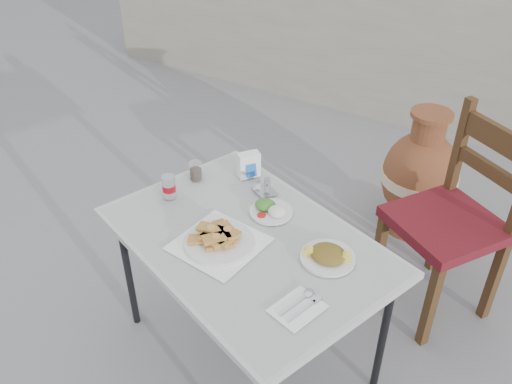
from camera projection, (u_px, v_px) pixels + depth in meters
The scene contains 13 objects.
ground at pixel (253, 340), 2.50m from camera, with size 80.00×80.00×0.00m, color slate.
cafe_table at pixel (247, 247), 2.09m from camera, with size 1.27×1.05×0.67m.
pide_plate at pixel (219, 238), 2.02m from camera, with size 0.33×0.33×0.06m.
salad_rice_plate at pixel (271, 209), 2.19m from camera, with size 0.18×0.18×0.04m.
salad_chopped_plate at pixel (328, 255), 1.96m from camera, with size 0.20×0.20×0.04m.
soda_can at pixel (169, 187), 2.26m from camera, with size 0.06×0.06×0.10m.
cola_glass at pixel (196, 172), 2.38m from camera, with size 0.06×0.06×0.08m.
napkin_holder at pixel (249, 165), 2.38m from camera, with size 0.10×0.11×0.12m.
condiment_caddy at pixel (264, 188), 2.30m from camera, with size 0.12×0.11×0.07m.
cutlery_napkin at pixel (300, 306), 1.77m from camera, with size 0.17×0.20×0.01m.
chair at pixel (454, 218), 2.42m from camera, with size 0.60×0.60×0.99m.
terracotta_urn at pixel (419, 177), 3.00m from camera, with size 0.42×0.42×0.74m.
back_wall at pixel (438, 50), 3.89m from camera, with size 6.00×0.25×1.20m, color gray.
Camera 1 is at (0.89, -1.40, 1.99)m, focal length 38.00 mm.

